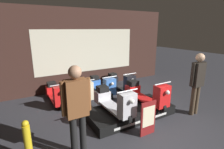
% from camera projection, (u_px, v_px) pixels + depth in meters
% --- Properties ---
extents(ground_plane, '(30.00, 30.00, 0.00)m').
position_uv_depth(ground_plane, '(153.00, 133.00, 4.19)').
color(ground_plane, '#2D2D33').
extents(shop_wall_back, '(7.62, 0.09, 3.20)m').
position_uv_depth(shop_wall_back, '(87.00, 49.00, 7.16)').
color(shop_wall_back, '#331E19').
rests_on(shop_wall_back, ground_plane).
extents(display_platform, '(2.46, 1.13, 0.26)m').
position_uv_depth(display_platform, '(130.00, 112.00, 4.99)').
color(display_platform, black).
rests_on(display_platform, ground_plane).
extents(scooter_display_left, '(0.56, 1.68, 0.83)m').
position_uv_depth(scooter_display_left, '(114.00, 101.00, 4.58)').
color(scooter_display_left, black).
rests_on(scooter_display_left, display_platform).
extents(scooter_display_right, '(0.56, 1.68, 0.83)m').
position_uv_depth(scooter_display_right, '(146.00, 94.00, 5.12)').
color(scooter_display_right, black).
rests_on(scooter_display_right, display_platform).
extents(scooter_backrow_0, '(0.56, 1.68, 0.83)m').
position_uv_depth(scooter_backrow_0, '(56.00, 94.00, 5.82)').
color(scooter_backrow_0, black).
rests_on(scooter_backrow_0, ground_plane).
extents(scooter_backrow_1, '(0.56, 1.68, 0.83)m').
position_uv_depth(scooter_backrow_1, '(81.00, 89.00, 6.24)').
color(scooter_backrow_1, black).
rests_on(scooter_backrow_1, ground_plane).
extents(scooter_backrow_2, '(0.56, 1.68, 0.83)m').
position_uv_depth(scooter_backrow_2, '(102.00, 86.00, 6.65)').
color(scooter_backrow_2, black).
rests_on(scooter_backrow_2, ground_plane).
extents(scooter_backrow_3, '(0.56, 1.68, 0.83)m').
position_uv_depth(scooter_backrow_3, '(121.00, 82.00, 7.06)').
color(scooter_backrow_3, black).
rests_on(scooter_backrow_3, ground_plane).
extents(person_left_browsing, '(0.56, 0.24, 1.82)m').
position_uv_depth(person_left_browsing, '(77.00, 105.00, 3.18)').
color(person_left_browsing, black).
rests_on(person_left_browsing, ground_plane).
extents(person_right_browsing, '(0.53, 0.23, 1.79)m').
position_uv_depth(person_right_browsing, '(197.00, 80.00, 4.88)').
color(person_right_browsing, '#473828').
rests_on(person_right_browsing, ground_plane).
extents(price_sign_board, '(0.42, 0.04, 0.83)m').
position_uv_depth(price_sign_board, '(148.00, 118.00, 4.04)').
color(price_sign_board, maroon).
rests_on(price_sign_board, ground_plane).
extents(street_bollard, '(0.14, 0.14, 0.82)m').
position_uv_depth(street_bollard, '(28.00, 140.00, 3.27)').
color(street_bollard, gold).
rests_on(street_bollard, ground_plane).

